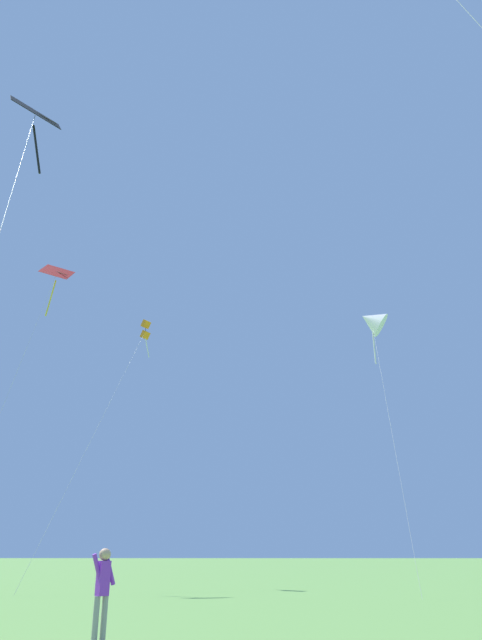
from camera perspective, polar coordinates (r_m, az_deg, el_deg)
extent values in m
cube|color=red|center=(38.27, -17.44, 4.49)|extent=(1.95, 1.09, 1.45)
cylinder|color=#3F382D|center=(38.27, -17.44, 4.49)|extent=(1.46, 0.32, 0.64)
cylinder|color=yellow|center=(37.53, -17.98, 2.05)|extent=(0.40, 0.23, 2.42)
cylinder|color=silver|center=(32.71, -21.93, -7.32)|extent=(1.25, 6.46, 17.71)
cube|color=black|center=(16.82, -19.31, 18.48)|extent=(1.34, 1.43, 0.90)
cylinder|color=#3F382D|center=(16.82, -19.31, 18.48)|extent=(0.95, 0.56, 0.29)
cylinder|color=black|center=(16.14, -19.23, 15.40)|extent=(0.36, 0.18, 1.39)
cube|color=orange|center=(39.28, -9.22, -0.41)|extent=(0.69, 0.69, 0.57)
cube|color=orange|center=(39.01, -9.29, -1.44)|extent=(0.69, 0.69, 0.57)
cylinder|color=#3F382D|center=(39.14, -9.25, -0.92)|extent=(0.03, 0.03, 1.08)
cylinder|color=silver|center=(38.85, -9.11, -2.59)|extent=(0.38, 0.35, 1.37)
cylinder|color=silver|center=(32.74, -13.98, -10.52)|extent=(2.78, 9.86, 15.19)
cone|color=white|center=(36.99, 12.58, -0.07)|extent=(2.23, 1.94, 2.05)
cylinder|color=silver|center=(36.30, 12.81, -2.56)|extent=(0.13, 0.32, 2.18)
cylinder|color=silver|center=(30.25, 14.35, -10.02)|extent=(1.17, 9.66, 14.77)
cylinder|color=gray|center=(12.86, -13.94, -26.46)|extent=(0.11, 0.11, 0.84)
cylinder|color=gray|center=(12.95, -13.17, -26.48)|extent=(0.11, 0.11, 0.84)
cube|color=purple|center=(12.86, -13.24, -23.21)|extent=(0.29, 0.29, 0.63)
cylinder|color=purple|center=(12.79, -13.74, -22.47)|extent=(0.27, 0.25, 0.59)
cylinder|color=purple|center=(12.92, -12.63, -22.54)|extent=(0.27, 0.25, 0.59)
sphere|color=tan|center=(12.85, -13.07, -21.29)|extent=(0.23, 0.23, 0.23)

